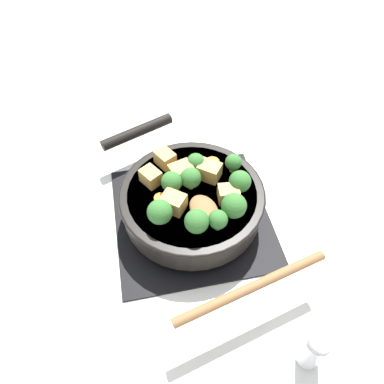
# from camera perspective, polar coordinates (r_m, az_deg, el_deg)

# --- Properties ---
(ground_plane) EXTENTS (2.40, 2.40, 0.00)m
(ground_plane) POSITION_cam_1_polar(r_m,az_deg,el_deg) (0.77, -0.00, -3.90)
(ground_plane) COLOR silver
(front_burner_grate) EXTENTS (0.31, 0.31, 0.03)m
(front_burner_grate) POSITION_cam_1_polar(r_m,az_deg,el_deg) (0.76, -0.00, -3.38)
(front_burner_grate) COLOR black
(front_burner_grate) RESTS_ON ground_plane
(skillet_pan) EXTENTS (0.39, 0.31, 0.06)m
(skillet_pan) POSITION_cam_1_polar(r_m,az_deg,el_deg) (0.73, -0.12, -1.10)
(skillet_pan) COLOR black
(skillet_pan) RESTS_ON front_burner_grate
(wooden_spoon) EXTENTS (0.24, 0.26, 0.02)m
(wooden_spoon) POSITION_cam_1_polar(r_m,az_deg,el_deg) (0.62, 5.95, -9.21)
(wooden_spoon) COLOR olive
(wooden_spoon) RESTS_ON skillet_pan
(tofu_cube_center_large) EXTENTS (0.05, 0.04, 0.03)m
(tofu_cube_center_large) POSITION_cam_1_polar(r_m,az_deg,el_deg) (0.71, -6.31, 2.32)
(tofu_cube_center_large) COLOR tan
(tofu_cube_center_large) RESTS_ON skillet_pan
(tofu_cube_near_handle) EXTENTS (0.05, 0.04, 0.03)m
(tofu_cube_near_handle) POSITION_cam_1_polar(r_m,az_deg,el_deg) (0.75, -4.12, 5.12)
(tofu_cube_near_handle) COLOR tan
(tofu_cube_near_handle) RESTS_ON skillet_pan
(tofu_cube_east_chunk) EXTENTS (0.05, 0.05, 0.03)m
(tofu_cube_east_chunk) POSITION_cam_1_polar(r_m,az_deg,el_deg) (0.72, 2.67, 3.19)
(tofu_cube_east_chunk) COLOR tan
(tofu_cube_east_chunk) RESTS_ON skillet_pan
(tofu_cube_west_chunk) EXTENTS (0.05, 0.05, 0.03)m
(tofu_cube_west_chunk) POSITION_cam_1_polar(r_m,az_deg,el_deg) (0.67, -2.84, -1.60)
(tofu_cube_west_chunk) COLOR tan
(tofu_cube_west_chunk) RESTS_ON skillet_pan
(tofu_cube_back_piece) EXTENTS (0.04, 0.05, 0.03)m
(tofu_cube_back_piece) POSITION_cam_1_polar(r_m,az_deg,el_deg) (0.72, -1.67, 2.97)
(tofu_cube_back_piece) COLOR tan
(tofu_cube_back_piece) RESTS_ON skillet_pan
(tofu_cube_front_piece) EXTENTS (0.03, 0.04, 0.03)m
(tofu_cube_front_piece) POSITION_cam_1_polar(r_m,az_deg,el_deg) (0.69, 5.58, -0.29)
(tofu_cube_front_piece) COLOR tan
(tofu_cube_front_piece) RESTS_ON skillet_pan
(broccoli_floret_near_spoon) EXTENTS (0.03, 0.03, 0.04)m
(broccoli_floret_near_spoon) POSITION_cam_1_polar(r_m,az_deg,el_deg) (0.73, 6.31, 4.50)
(broccoli_floret_near_spoon) COLOR #709956
(broccoli_floret_near_spoon) RESTS_ON skillet_pan
(broccoli_floret_center_top) EXTENTS (0.04, 0.04, 0.04)m
(broccoli_floret_center_top) POSITION_cam_1_polar(r_m,az_deg,el_deg) (0.72, 0.57, 4.52)
(broccoli_floret_center_top) COLOR #709956
(broccoli_floret_center_top) RESTS_ON skillet_pan
(broccoli_floret_east_rim) EXTENTS (0.05, 0.05, 0.05)m
(broccoli_floret_east_rim) POSITION_cam_1_polar(r_m,az_deg,el_deg) (0.65, 6.40, -2.11)
(broccoli_floret_east_rim) COLOR #709956
(broccoli_floret_east_rim) RESTS_ON skillet_pan
(broccoli_floret_west_rim) EXTENTS (0.04, 0.04, 0.05)m
(broccoli_floret_west_rim) POSITION_cam_1_polar(r_m,az_deg,el_deg) (0.69, 0.20, 2.20)
(broccoli_floret_west_rim) COLOR #709956
(broccoli_floret_west_rim) RESTS_ON skillet_pan
(broccoli_floret_north_edge) EXTENTS (0.04, 0.04, 0.05)m
(broccoli_floret_north_edge) POSITION_cam_1_polar(r_m,az_deg,el_deg) (0.69, 7.32, 1.58)
(broccoli_floret_north_edge) COLOR #709956
(broccoli_floret_north_edge) RESTS_ON skillet_pan
(broccoli_floret_south_cluster) EXTENTS (0.04, 0.04, 0.05)m
(broccoli_floret_south_cluster) POSITION_cam_1_polar(r_m,az_deg,el_deg) (0.69, -3.12, 1.53)
(broccoli_floret_south_cluster) COLOR #709956
(broccoli_floret_south_cluster) RESTS_ON skillet_pan
(broccoli_floret_mid_floret) EXTENTS (0.04, 0.04, 0.05)m
(broccoli_floret_mid_floret) POSITION_cam_1_polar(r_m,az_deg,el_deg) (0.63, 0.72, -4.52)
(broccoli_floret_mid_floret) COLOR #709956
(broccoli_floret_mid_floret) RESTS_ON skillet_pan
(broccoli_floret_small_inner) EXTENTS (0.04, 0.04, 0.05)m
(broccoli_floret_small_inner) POSITION_cam_1_polar(r_m,az_deg,el_deg) (0.64, -4.93, -3.09)
(broccoli_floret_small_inner) COLOR #709956
(broccoli_floret_small_inner) RESTS_ON skillet_pan
(broccoli_floret_tall_stem) EXTENTS (0.03, 0.03, 0.04)m
(broccoli_floret_tall_stem) POSITION_cam_1_polar(r_m,az_deg,el_deg) (0.64, 3.98, -4.24)
(broccoli_floret_tall_stem) COLOR #709956
(broccoli_floret_tall_stem) RESTS_ON skillet_pan
(carrot_slice_orange_thin) EXTENTS (0.03, 0.03, 0.01)m
(carrot_slice_orange_thin) POSITION_cam_1_polar(r_m,az_deg,el_deg) (0.75, 3.13, 4.55)
(carrot_slice_orange_thin) COLOR orange
(carrot_slice_orange_thin) RESTS_ON skillet_pan
(carrot_slice_near_center) EXTENTS (0.02, 0.02, 0.01)m
(carrot_slice_near_center) POSITION_cam_1_polar(r_m,az_deg,el_deg) (0.70, -4.83, -0.96)
(carrot_slice_near_center) COLOR orange
(carrot_slice_near_center) RESTS_ON skillet_pan
(salt_shaker) EXTENTS (0.04, 0.04, 0.09)m
(salt_shaker) POSITION_cam_1_polar(r_m,az_deg,el_deg) (0.64, 18.00, -21.91)
(salt_shaker) COLOR white
(salt_shaker) RESTS_ON ground_plane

